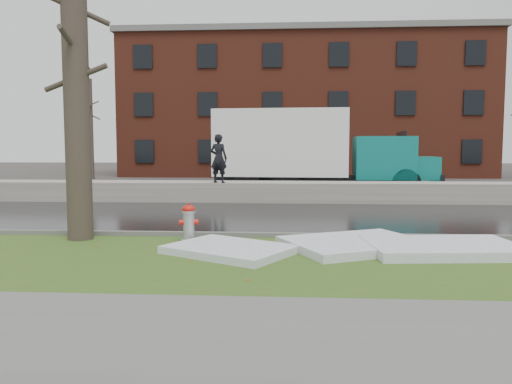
# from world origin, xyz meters

# --- Properties ---
(ground) EXTENTS (120.00, 120.00, 0.00)m
(ground) POSITION_xyz_m (0.00, 0.00, 0.00)
(ground) COLOR #47423D
(ground) RESTS_ON ground
(verge) EXTENTS (60.00, 4.50, 0.04)m
(verge) POSITION_xyz_m (0.00, -1.25, 0.02)
(verge) COLOR #32521B
(verge) RESTS_ON ground
(sidewalk) EXTENTS (60.00, 3.00, 0.05)m
(sidewalk) POSITION_xyz_m (0.00, -5.00, 0.03)
(sidewalk) COLOR slate
(sidewalk) RESTS_ON ground
(road) EXTENTS (60.00, 7.00, 0.03)m
(road) POSITION_xyz_m (0.00, 4.50, 0.01)
(road) COLOR black
(road) RESTS_ON ground
(parking_lot) EXTENTS (60.00, 9.00, 0.03)m
(parking_lot) POSITION_xyz_m (0.00, 13.00, 0.01)
(parking_lot) COLOR slate
(parking_lot) RESTS_ON ground
(curb) EXTENTS (60.00, 0.15, 0.14)m
(curb) POSITION_xyz_m (0.00, 1.00, 0.07)
(curb) COLOR slate
(curb) RESTS_ON ground
(snowbank) EXTENTS (60.00, 1.60, 0.75)m
(snowbank) POSITION_xyz_m (0.00, 8.70, 0.38)
(snowbank) COLOR #AAA69B
(snowbank) RESTS_ON ground
(brick_building) EXTENTS (26.00, 12.00, 10.00)m
(brick_building) POSITION_xyz_m (2.00, 30.00, 5.00)
(brick_building) COLOR maroon
(brick_building) RESTS_ON ground
(bg_tree_left) EXTENTS (1.40, 1.62, 6.50)m
(bg_tree_left) POSITION_xyz_m (-12.00, 22.00, 3.33)
(bg_tree_left) COLOR brown
(bg_tree_left) RESTS_ON ground
(bg_tree_center) EXTENTS (1.40, 1.62, 6.50)m
(bg_tree_center) POSITION_xyz_m (-6.00, 26.00, 3.33)
(bg_tree_center) COLOR brown
(bg_tree_center) RESTS_ON ground
(fire_hydrant) EXTENTS (0.41, 0.38, 0.83)m
(fire_hydrant) POSITION_xyz_m (-1.19, 0.28, 0.48)
(fire_hydrant) COLOR #A8A9B0
(fire_hydrant) RESTS_ON verge
(tree) EXTENTS (1.39, 1.67, 6.72)m
(tree) POSITION_xyz_m (-3.61, 0.51, 3.42)
(tree) COLOR brown
(tree) RESTS_ON verge
(box_truck) EXTENTS (11.13, 3.10, 3.69)m
(box_truck) POSITION_xyz_m (1.74, 12.21, 1.95)
(box_truck) COLOR black
(box_truck) RESTS_ON ground
(worker) EXTENTS (0.75, 0.60, 1.78)m
(worker) POSITION_xyz_m (-1.65, 8.17, 1.64)
(worker) COLOR black
(worker) RESTS_ON snowbank
(snow_patch_near) EXTENTS (3.21, 2.92, 0.16)m
(snow_patch_near) POSITION_xyz_m (2.23, -0.10, 0.12)
(snow_patch_near) COLOR white
(snow_patch_near) RESTS_ON verge
(snow_patch_far) EXTENTS (2.71, 2.49, 0.14)m
(snow_patch_far) POSITION_xyz_m (-0.20, -0.73, 0.11)
(snow_patch_far) COLOR white
(snow_patch_far) RESTS_ON verge
(snow_patch_side) EXTENTS (2.96, 2.06, 0.18)m
(snow_patch_side) POSITION_xyz_m (3.82, -0.42, 0.13)
(snow_patch_side) COLOR white
(snow_patch_side) RESTS_ON verge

